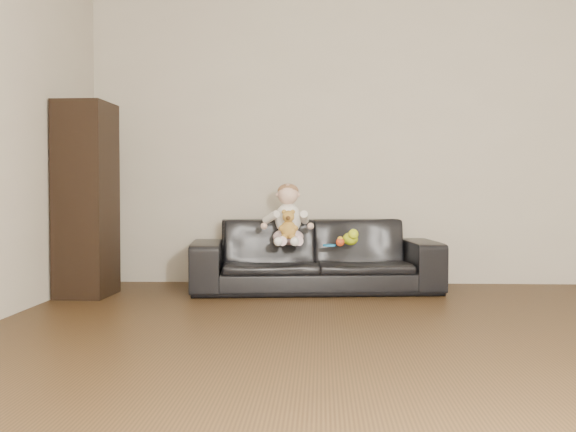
{
  "coord_description": "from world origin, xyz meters",
  "views": [
    {
      "loc": [
        -0.58,
        -3.28,
        0.77
      ],
      "look_at": [
        -0.83,
        2.16,
        0.58
      ],
      "focal_mm": 45.0,
      "sensor_mm": 36.0,
      "label": 1
    }
  ],
  "objects_px": {
    "cabinet": "(86,199)",
    "toy_blue_disc": "(329,245)",
    "teddy_bear": "(288,225)",
    "toy_green": "(350,239)",
    "sofa": "(315,255)",
    "toy_rattle": "(340,242)",
    "baby": "(288,218)"
  },
  "relations": [
    {
      "from": "cabinet",
      "to": "teddy_bear",
      "type": "xyz_separation_m",
      "value": [
        1.48,
        0.08,
        -0.19
      ]
    },
    {
      "from": "teddy_bear",
      "to": "cabinet",
      "type": "bearing_deg",
      "value": 162.72
    },
    {
      "from": "cabinet",
      "to": "toy_blue_disc",
      "type": "bearing_deg",
      "value": 5.73
    },
    {
      "from": "teddy_bear",
      "to": "toy_blue_disc",
      "type": "xyz_separation_m",
      "value": [
        0.3,
        0.06,
        -0.15
      ]
    },
    {
      "from": "sofa",
      "to": "teddy_bear",
      "type": "relative_size",
      "value": 8.78
    },
    {
      "from": "cabinet",
      "to": "toy_blue_disc",
      "type": "height_order",
      "value": "cabinet"
    },
    {
      "from": "baby",
      "to": "toy_rattle",
      "type": "relative_size",
      "value": 7.27
    },
    {
      "from": "teddy_bear",
      "to": "toy_blue_disc",
      "type": "distance_m",
      "value": 0.34
    },
    {
      "from": "cabinet",
      "to": "toy_blue_disc",
      "type": "relative_size",
      "value": 14.74
    },
    {
      "from": "cabinet",
      "to": "toy_green",
      "type": "bearing_deg",
      "value": 8.15
    },
    {
      "from": "toy_green",
      "to": "sofa",
      "type": "bearing_deg",
      "value": 161.07
    },
    {
      "from": "cabinet",
      "to": "sofa",
      "type": "bearing_deg",
      "value": 12.28
    },
    {
      "from": "baby",
      "to": "toy_green",
      "type": "bearing_deg",
      "value": -17.26
    },
    {
      "from": "cabinet",
      "to": "baby",
      "type": "relative_size",
      "value": 3.05
    },
    {
      "from": "baby",
      "to": "toy_blue_disc",
      "type": "height_order",
      "value": "baby"
    },
    {
      "from": "sofa",
      "to": "toy_green",
      "type": "xyz_separation_m",
      "value": [
        0.27,
        -0.09,
        0.14
      ]
    },
    {
      "from": "teddy_bear",
      "to": "toy_rattle",
      "type": "bearing_deg",
      "value": -15.41
    },
    {
      "from": "toy_green",
      "to": "baby",
      "type": "bearing_deg",
      "value": -178.57
    },
    {
      "from": "toy_blue_disc",
      "to": "toy_green",
      "type": "bearing_deg",
      "value": 30.94
    },
    {
      "from": "sofa",
      "to": "cabinet",
      "type": "bearing_deg",
      "value": -175.08
    },
    {
      "from": "teddy_bear",
      "to": "toy_rattle",
      "type": "height_order",
      "value": "teddy_bear"
    },
    {
      "from": "cabinet",
      "to": "teddy_bear",
      "type": "distance_m",
      "value": 1.49
    },
    {
      "from": "toy_rattle",
      "to": "sofa",
      "type": "bearing_deg",
      "value": 131.57
    },
    {
      "from": "baby",
      "to": "toy_blue_disc",
      "type": "relative_size",
      "value": 4.84
    },
    {
      "from": "toy_green",
      "to": "teddy_bear",
      "type": "bearing_deg",
      "value": -161.57
    },
    {
      "from": "sofa",
      "to": "toy_rattle",
      "type": "relative_size",
      "value": 29.4
    },
    {
      "from": "teddy_bear",
      "to": "sofa",
      "type": "bearing_deg",
      "value": 31.45
    },
    {
      "from": "baby",
      "to": "toy_rattle",
      "type": "distance_m",
      "value": 0.44
    },
    {
      "from": "toy_green",
      "to": "toy_blue_disc",
      "type": "height_order",
      "value": "toy_green"
    },
    {
      "from": "sofa",
      "to": "toy_green",
      "type": "relative_size",
      "value": 13.37
    },
    {
      "from": "baby",
      "to": "toy_green",
      "type": "xyz_separation_m",
      "value": [
        0.47,
        0.01,
        -0.16
      ]
    },
    {
      "from": "toy_rattle",
      "to": "toy_blue_disc",
      "type": "xyz_separation_m",
      "value": [
        -0.08,
        0.03,
        -0.03
      ]
    }
  ]
}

